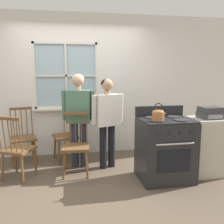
{
  "coord_description": "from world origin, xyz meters",
  "views": [
    {
      "loc": [
        -0.25,
        -3.48,
        1.63
      ],
      "look_at": [
        0.44,
        0.26,
        1.0
      ],
      "focal_mm": 40.0,
      "sensor_mm": 36.0,
      "label": 1
    }
  ],
  "objects_px": {
    "chair_near_wall": "(66,136)",
    "chair_near_stove": "(23,138)",
    "chair_by_window": "(17,150)",
    "person_elderly_left": "(79,112)",
    "stove": "(165,149)",
    "stereo": "(210,113)",
    "side_counter": "(207,146)",
    "potted_plant": "(74,104)",
    "chair_center_cluster": "(76,147)",
    "person_teen_center": "(107,115)",
    "kettle": "(158,114)"
  },
  "relations": [
    {
      "from": "chair_by_window",
      "to": "side_counter",
      "type": "relative_size",
      "value": 1.09
    },
    {
      "from": "person_elderly_left",
      "to": "chair_near_wall",
      "type": "bearing_deg",
      "value": 130.65
    },
    {
      "from": "stove",
      "to": "potted_plant",
      "type": "bearing_deg",
      "value": 133.39
    },
    {
      "from": "chair_near_wall",
      "to": "chair_near_stove",
      "type": "bearing_deg",
      "value": -103.91
    },
    {
      "from": "chair_near_wall",
      "to": "kettle",
      "type": "relative_size",
      "value": 3.98
    },
    {
      "from": "chair_center_cluster",
      "to": "kettle",
      "type": "xyz_separation_m",
      "value": [
        1.14,
        -0.54,
        0.57
      ]
    },
    {
      "from": "chair_center_cluster",
      "to": "potted_plant",
      "type": "xyz_separation_m",
      "value": [
        0.01,
        0.97,
        0.55
      ]
    },
    {
      "from": "chair_near_stove",
      "to": "person_teen_center",
      "type": "xyz_separation_m",
      "value": [
        1.43,
        -0.49,
        0.45
      ]
    },
    {
      "from": "person_elderly_left",
      "to": "person_teen_center",
      "type": "xyz_separation_m",
      "value": [
        0.46,
        -0.12,
        -0.05
      ]
    },
    {
      "from": "person_teen_center",
      "to": "potted_plant",
      "type": "distance_m",
      "value": 0.94
    },
    {
      "from": "stove",
      "to": "potted_plant",
      "type": "xyz_separation_m",
      "value": [
        -1.31,
        1.38,
        0.53
      ]
    },
    {
      "from": "stove",
      "to": "stereo",
      "type": "distance_m",
      "value": 0.91
    },
    {
      "from": "chair_center_cluster",
      "to": "person_elderly_left",
      "type": "height_order",
      "value": "person_elderly_left"
    },
    {
      "from": "chair_by_window",
      "to": "chair_near_stove",
      "type": "xyz_separation_m",
      "value": [
        -0.02,
        0.69,
        0.0
      ]
    },
    {
      "from": "side_counter",
      "to": "chair_near_stove",
      "type": "bearing_deg",
      "value": 161.22
    },
    {
      "from": "person_elderly_left",
      "to": "side_counter",
      "type": "bearing_deg",
      "value": -7.04
    },
    {
      "from": "potted_plant",
      "to": "stereo",
      "type": "bearing_deg",
      "value": -32.6
    },
    {
      "from": "chair_center_cluster",
      "to": "chair_near_stove",
      "type": "relative_size",
      "value": 1.0
    },
    {
      "from": "chair_near_stove",
      "to": "side_counter",
      "type": "relative_size",
      "value": 1.09
    },
    {
      "from": "chair_near_stove",
      "to": "side_counter",
      "type": "height_order",
      "value": "chair_near_stove"
    },
    {
      "from": "person_elderly_left",
      "to": "side_counter",
      "type": "xyz_separation_m",
      "value": [
        2.0,
        -0.64,
        -0.5
      ]
    },
    {
      "from": "person_teen_center",
      "to": "chair_near_wall",
      "type": "bearing_deg",
      "value": 125.41
    },
    {
      "from": "chair_by_window",
      "to": "chair_near_wall",
      "type": "xyz_separation_m",
      "value": [
        0.73,
        0.7,
        0.0
      ]
    },
    {
      "from": "chair_by_window",
      "to": "side_counter",
      "type": "bearing_deg",
      "value": -160.32
    },
    {
      "from": "chair_near_wall",
      "to": "stove",
      "type": "xyz_separation_m",
      "value": [
        1.46,
        -1.1,
        0.02
      ]
    },
    {
      "from": "chair_center_cluster",
      "to": "kettle",
      "type": "relative_size",
      "value": 3.98
    },
    {
      "from": "chair_by_window",
      "to": "person_elderly_left",
      "type": "bearing_deg",
      "value": -135.23
    },
    {
      "from": "chair_near_wall",
      "to": "chair_center_cluster",
      "type": "distance_m",
      "value": 0.71
    },
    {
      "from": "kettle",
      "to": "chair_near_wall",
      "type": "bearing_deg",
      "value": 136.14
    },
    {
      "from": "stove",
      "to": "side_counter",
      "type": "xyz_separation_m",
      "value": [
        0.75,
        0.09,
        -0.02
      ]
    },
    {
      "from": "chair_near_stove",
      "to": "person_teen_center",
      "type": "relative_size",
      "value": 0.66
    },
    {
      "from": "chair_center_cluster",
      "to": "person_elderly_left",
      "type": "distance_m",
      "value": 0.6
    },
    {
      "from": "stereo",
      "to": "person_elderly_left",
      "type": "bearing_deg",
      "value": 161.62
    },
    {
      "from": "potted_plant",
      "to": "person_elderly_left",
      "type": "bearing_deg",
      "value": -84.59
    },
    {
      "from": "stove",
      "to": "stereo",
      "type": "xyz_separation_m",
      "value": [
        0.75,
        0.07,
        0.51
      ]
    },
    {
      "from": "person_elderly_left",
      "to": "stove",
      "type": "bearing_deg",
      "value": -19.56
    },
    {
      "from": "person_elderly_left",
      "to": "stereo",
      "type": "xyz_separation_m",
      "value": [
        2.0,
        -0.66,
        0.04
      ]
    },
    {
      "from": "chair_by_window",
      "to": "potted_plant",
      "type": "distance_m",
      "value": 1.43
    },
    {
      "from": "chair_by_window",
      "to": "person_elderly_left",
      "type": "height_order",
      "value": "person_elderly_left"
    },
    {
      "from": "chair_by_window",
      "to": "chair_near_wall",
      "type": "distance_m",
      "value": 1.01
    },
    {
      "from": "chair_center_cluster",
      "to": "chair_near_stove",
      "type": "xyz_separation_m",
      "value": [
        -0.89,
        0.68,
        0.0
      ]
    },
    {
      "from": "potted_plant",
      "to": "person_teen_center",
      "type": "bearing_deg",
      "value": -55.75
    },
    {
      "from": "chair_by_window",
      "to": "stove",
      "type": "relative_size",
      "value": 0.91
    },
    {
      "from": "chair_near_stove",
      "to": "side_counter",
      "type": "xyz_separation_m",
      "value": [
        2.96,
        -1.01,
        0.0
      ]
    },
    {
      "from": "chair_near_stove",
      "to": "stereo",
      "type": "relative_size",
      "value": 2.89
    },
    {
      "from": "stove",
      "to": "chair_center_cluster",
      "type": "bearing_deg",
      "value": 162.68
    },
    {
      "from": "chair_near_stove",
      "to": "stereo",
      "type": "xyz_separation_m",
      "value": [
        2.96,
        -1.03,
        0.54
      ]
    },
    {
      "from": "stove",
      "to": "potted_plant",
      "type": "height_order",
      "value": "potted_plant"
    },
    {
      "from": "chair_center_cluster",
      "to": "chair_by_window",
      "type": "bearing_deg",
      "value": -175.05
    },
    {
      "from": "chair_by_window",
      "to": "stereo",
      "type": "relative_size",
      "value": 2.89
    }
  ]
}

